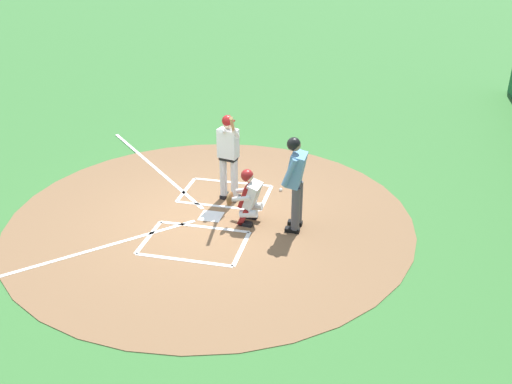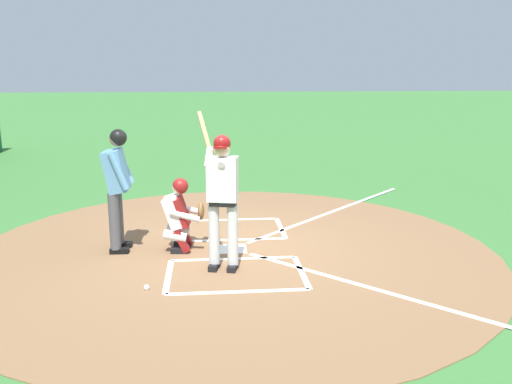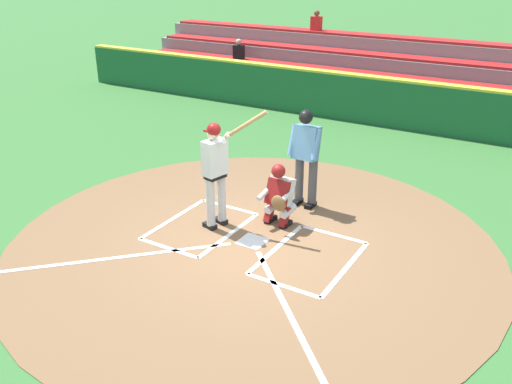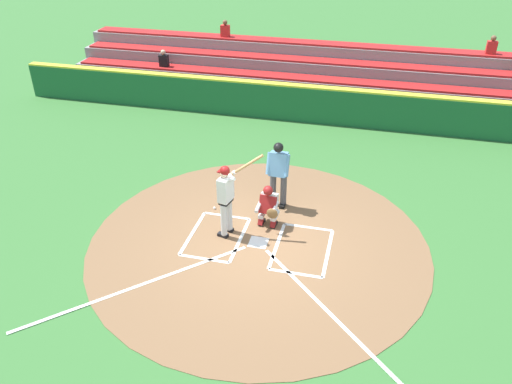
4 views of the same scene
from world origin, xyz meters
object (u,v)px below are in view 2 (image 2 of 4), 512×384
batter (222,192)px  catcher (180,213)px  baseball (147,288)px  plate_umpire (117,182)px

batter → catcher: 1.18m
catcher → baseball: size_ratio=15.27×
catcher → plate_umpire: size_ratio=0.61×
batter → catcher: batter is taller
plate_umpire → baseball: size_ratio=25.20×
baseball → catcher: bearing=166.5°
plate_umpire → batter: bearing=59.3°
catcher → batter: bearing=35.2°
catcher → plate_umpire: 1.04m
batter → plate_umpire: 1.79m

